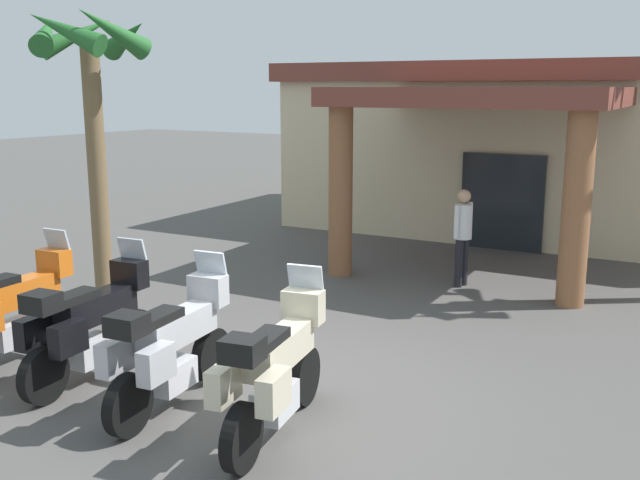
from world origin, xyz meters
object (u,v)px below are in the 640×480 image
object	(u,v)px
motorcycle_cream	(274,371)
palm_tree_roadside	(89,79)
motorcycle_orange	(10,309)
motorcycle_black	(89,325)
motel_building	(536,145)
motorcycle_silver	(170,347)
pedestrian	(463,230)

from	to	relation	value
motorcycle_cream	palm_tree_roadside	distance (m)	6.48
motorcycle_orange	palm_tree_roadside	xyz separation A→B (m)	(-1.10, 2.55, 2.93)
motorcycle_black	motel_building	bearing A→B (deg)	-14.31
motorcycle_cream	motorcycle_silver	bearing A→B (deg)	80.80
motorcycle_orange	palm_tree_roadside	world-z (taller)	palm_tree_roadside
motorcycle_silver	palm_tree_roadside	size ratio (longest dim) A/B	0.46
motel_building	motorcycle_silver	distance (m)	12.97
motel_building	palm_tree_roadside	size ratio (longest dim) A/B	2.51
motorcycle_orange	motorcycle_black	size ratio (longest dim) A/B	1.00
motorcycle_cream	palm_tree_roadside	world-z (taller)	palm_tree_roadside
motorcycle_cream	pedestrian	size ratio (longest dim) A/B	1.26
motorcycle_orange	motorcycle_cream	size ratio (longest dim) A/B	1.01
motorcycle_black	palm_tree_roadside	distance (m)	4.56
motel_building	motorcycle_cream	distance (m)	12.96
motorcycle_orange	motorcycle_silver	xyz separation A→B (m)	(2.73, -0.00, 0.00)
motorcycle_silver	motorcycle_cream	bearing A→B (deg)	-95.60
motorcycle_black	pedestrian	world-z (taller)	pedestrian
motel_building	motorcycle_cream	bearing A→B (deg)	-88.80
palm_tree_roadside	motel_building	bearing A→B (deg)	66.54
motorcycle_orange	palm_tree_roadside	bearing A→B (deg)	19.57
pedestrian	palm_tree_roadside	size ratio (longest dim) A/B	0.37
motorcycle_black	motorcycle_silver	distance (m)	1.37
motorcycle_orange	pedestrian	bearing A→B (deg)	-34.08
motel_building	motorcycle_black	distance (m)	13.04
palm_tree_roadside	motorcycle_silver	bearing A→B (deg)	-33.75
motorcycle_orange	motorcycle_silver	distance (m)	2.73
motorcycle_black	motorcycle_cream	size ratio (longest dim) A/B	1.01
motorcycle_black	pedestrian	size ratio (longest dim) A/B	1.27
motel_building	motorcycle_silver	world-z (taller)	motel_building
motorcycle_black	palm_tree_roadside	xyz separation A→B (m)	(-2.46, 2.48, 2.93)
motorcycle_orange	motorcycle_cream	xyz separation A→B (m)	(4.10, 0.02, 0.00)
motorcycle_black	pedestrian	bearing A→B (deg)	-26.11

